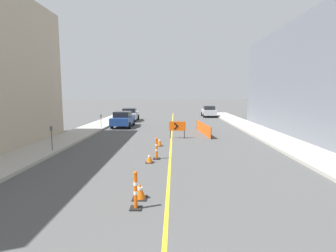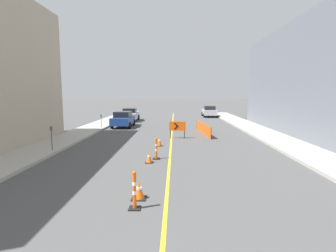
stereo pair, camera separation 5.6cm
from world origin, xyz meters
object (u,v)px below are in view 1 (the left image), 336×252
at_px(delineator_post_front, 136,193).
at_px(parked_car_curb_near, 123,119).
at_px(parked_car_curb_mid, 130,114).
at_px(arrow_barricade_primary, 177,127).
at_px(traffic_cone_fourth, 160,142).
at_px(traffic_cone_third, 149,158).
at_px(traffic_cone_second, 140,191).
at_px(parking_meter_far_curb, 101,118).
at_px(parked_car_curb_far, 209,111).
at_px(delineator_post_rear, 157,150).
at_px(parking_meter_near_curb, 51,133).

distance_m(delineator_post_front, parked_car_curb_near, 19.40).
bearing_deg(parked_car_curb_mid, arrow_barricade_primary, -68.39).
bearing_deg(traffic_cone_fourth, traffic_cone_third, -93.77).
distance_m(traffic_cone_second, parking_meter_far_curb, 17.50).
relative_size(parked_car_curb_near, parking_meter_far_curb, 3.38).
xyz_separation_m(arrow_barricade_primary, parked_car_curb_mid, (-5.76, 12.59, -0.10)).
distance_m(delineator_post_front, parked_car_curb_mid, 25.31).
relative_size(traffic_cone_second, parked_car_curb_near, 0.13).
xyz_separation_m(parked_car_curb_mid, parked_car_curb_far, (10.58, 5.99, 0.00)).
bearing_deg(traffic_cone_second, delineator_post_rear, 87.78).
bearing_deg(parked_car_curb_far, traffic_cone_fourth, -104.49).
bearing_deg(parked_car_curb_near, delineator_post_rear, -71.08).
distance_m(delineator_post_front, parking_meter_far_curb, 18.20).
distance_m(delineator_post_rear, parked_car_curb_mid, 19.52).
distance_m(traffic_cone_fourth, parking_meter_near_curb, 6.48).
height_order(traffic_cone_fourth, parked_car_curb_far, parked_car_curb_far).
distance_m(parked_car_curb_mid, parking_meter_near_curb, 17.85).
bearing_deg(parked_car_curb_far, parking_meter_far_curb, -130.26).
height_order(delineator_post_rear, parked_car_curb_mid, parked_car_curb_mid).
bearing_deg(delineator_post_rear, parking_meter_near_curb, 169.00).
relative_size(delineator_post_front, delineator_post_rear, 1.03).
bearing_deg(parking_meter_far_curb, parked_car_curb_far, 48.64).
bearing_deg(delineator_post_front, parked_car_curb_mid, 99.97).
bearing_deg(traffic_cone_third, arrow_barricade_primary, 78.37).
relative_size(traffic_cone_second, traffic_cone_fourth, 0.93).
distance_m(parked_car_curb_far, parking_meter_near_curb, 26.66).
bearing_deg(parking_meter_near_curb, parked_car_curb_far, 63.13).
xyz_separation_m(traffic_cone_fourth, arrow_barricade_primary, (1.19, 2.99, 0.61)).
relative_size(traffic_cone_third, delineator_post_rear, 0.45).
xyz_separation_m(traffic_cone_fourth, parked_car_curb_mid, (-4.57, 15.58, 0.51)).
bearing_deg(delineator_post_front, parking_meter_near_curb, 129.31).
distance_m(traffic_cone_third, traffic_cone_fourth, 4.14).
height_order(traffic_cone_third, traffic_cone_fourth, traffic_cone_fourth).
distance_m(delineator_post_front, arrow_barricade_primary, 12.41).
relative_size(parked_car_curb_near, parked_car_curb_mid, 0.98).
bearing_deg(traffic_cone_second, parking_meter_near_curb, 132.58).
distance_m(traffic_cone_second, traffic_cone_fourth, 8.59).
bearing_deg(traffic_cone_fourth, parked_car_curb_mid, 106.34).
bearing_deg(delineator_post_rear, traffic_cone_fourth, 90.57).
distance_m(traffic_cone_second, parked_car_curb_mid, 24.57).
xyz_separation_m(traffic_cone_second, parked_car_curb_near, (-4.09, 18.21, 0.53)).
bearing_deg(traffic_cone_fourth, delineator_post_front, -91.15).
relative_size(traffic_cone_third, traffic_cone_fourth, 0.86).
xyz_separation_m(parked_car_curb_near, parking_meter_far_curb, (-1.77, -1.74, 0.27)).
xyz_separation_m(arrow_barricade_primary, parked_car_curb_far, (4.82, 18.58, -0.10)).
relative_size(traffic_cone_fourth, parked_car_curb_mid, 0.14).
xyz_separation_m(traffic_cone_second, arrow_barricade_primary, (1.36, 11.57, 0.63)).
bearing_deg(parked_car_curb_near, delineator_post_front, -77.23).
bearing_deg(parking_meter_near_curb, parked_car_curb_near, 81.49).
height_order(traffic_cone_fourth, parking_meter_far_curb, parking_meter_far_curb).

